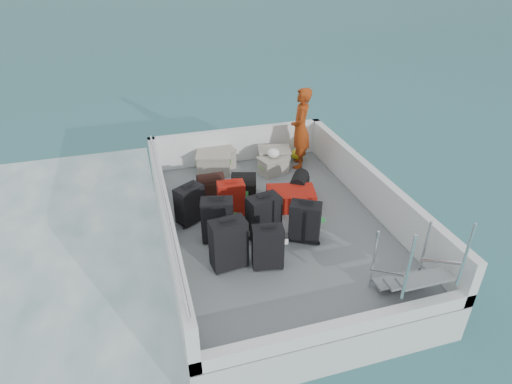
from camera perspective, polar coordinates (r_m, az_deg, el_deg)
The scene contains 22 objects.
ground at distance 7.43m, azimuth 2.44°, elevation -7.96°, with size 160.00×160.00×0.00m, color #174F53.
ferry_hull at distance 7.25m, azimuth 2.49°, elevation -6.10°, with size 3.60×5.00×0.60m, color silver.
deck at distance 7.07m, azimuth 2.55°, elevation -4.08°, with size 3.30×4.70×0.02m, color slate.
deck_fittings at distance 6.71m, azimuth 6.30°, elevation -2.39°, with size 3.60×5.00×0.90m.
suitcase_0 at distance 5.95m, azimuth -3.68°, elevation -7.00°, with size 0.49×0.28×0.76m, color black.
suitcase_1 at distance 6.48m, azimuth -5.14°, elevation -3.81°, with size 0.48×0.27×0.71m, color black.
suitcase_2 at distance 6.99m, azimuth -8.81°, elevation -1.66°, with size 0.44×0.27×0.64m, color black.
suitcase_3 at distance 5.97m, azimuth 1.57°, elevation -7.42°, with size 0.43×0.25×0.66m, color black.
suitcase_4 at distance 6.52m, azimuth 1.02°, elevation -3.42°, with size 0.49×0.29×0.72m, color black.
suitcase_5 at distance 7.09m, azimuth -3.32°, elevation -0.96°, with size 0.44×0.26×0.61m, color #97130B.
suitcase_6 at distance 6.53m, azimuth 6.55°, elevation -4.00°, with size 0.46×0.27×0.64m, color black.
suitcase_8 at distance 7.40m, azimuth 4.66°, elevation -0.86°, with size 0.53×0.81×0.32m, color #97130B.
duffel_0 at distance 7.77m, azimuth -6.03°, elevation 0.73°, with size 0.47×0.30×0.32m, color black, non-canonical shape.
duffel_1 at distance 7.77m, azimuth -1.63°, elevation 0.88°, with size 0.44×0.30×0.32m, color black, non-canonical shape.
duffel_2 at distance 7.77m, azimuth 5.76°, elevation 0.74°, with size 0.46×0.30×0.32m, color black, non-canonical shape.
crate_0 at distance 8.51m, azimuth -5.65°, elevation 3.76°, with size 0.63×0.43×0.38m, color #9C9388.
crate_1 at distance 8.70m, azimuth -5.15°, elevation 4.39°, with size 0.63×0.43×0.38m, color #9C9388.
crate_2 at distance 8.47m, azimuth 2.30°, elevation 3.50°, with size 0.52×0.36×0.31m, color #9C9388.
crate_3 at distance 8.73m, azimuth 2.42°, elevation 4.54°, with size 0.60×0.41×0.36m, color #9C9388.
yellow_bag at distance 9.10m, azimuth 5.54°, elevation 5.03°, with size 0.28×0.26×0.22m, color yellow.
white_bag at distance 8.37m, azimuth 2.33°, elevation 5.01°, with size 0.24×0.24×0.18m, color white.
passenger at distance 8.55m, azimuth 5.97°, elevation 8.42°, with size 0.60×0.39×1.62m, color #C44412.
Camera 1 is at (-1.95, -5.49, 4.61)m, focal length 30.00 mm.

